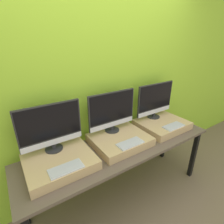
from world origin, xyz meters
TOP-DOWN VIEW (x-y plane):
  - ground_plane at (0.00, 0.00)m, footprint 12.00×12.00m
  - wall_back at (0.00, 0.70)m, footprint 8.00×0.04m
  - workbench at (0.00, 0.32)m, footprint 2.17×0.63m
  - wooden_riser_left at (-0.66, 0.36)m, footprint 0.59×0.50m
  - monitor_left at (-0.66, 0.51)m, footprint 0.57×0.17m
  - keyboard_left at (-0.66, 0.18)m, footprint 0.28×0.13m
  - wooden_riser_center at (0.00, 0.36)m, footprint 0.59×0.50m
  - monitor_center at (0.00, 0.51)m, footprint 0.57×0.17m
  - keyboard_center at (0.00, 0.18)m, footprint 0.28×0.13m
  - wooden_riser_right at (0.66, 0.36)m, footprint 0.59×0.50m
  - monitor_right at (0.66, 0.51)m, footprint 0.57×0.17m
  - keyboard_right at (0.66, 0.18)m, footprint 0.28×0.13m

SIDE VIEW (x-z plane):
  - ground_plane at x=0.00m, z-range 0.00..0.00m
  - workbench at x=0.00m, z-range 0.30..1.05m
  - wooden_riser_left at x=-0.66m, z-range 0.74..0.83m
  - wooden_riser_center at x=0.00m, z-range 0.74..0.83m
  - wooden_riser_right at x=0.66m, z-range 0.74..0.83m
  - keyboard_left at x=-0.66m, z-range 0.83..0.85m
  - keyboard_center at x=0.00m, z-range 0.83..0.85m
  - keyboard_right at x=0.66m, z-range 0.83..0.85m
  - monitor_left at x=-0.66m, z-range 0.85..1.31m
  - monitor_center at x=0.00m, z-range 0.85..1.31m
  - monitor_right at x=0.66m, z-range 0.85..1.31m
  - wall_back at x=0.00m, z-range 0.00..2.60m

